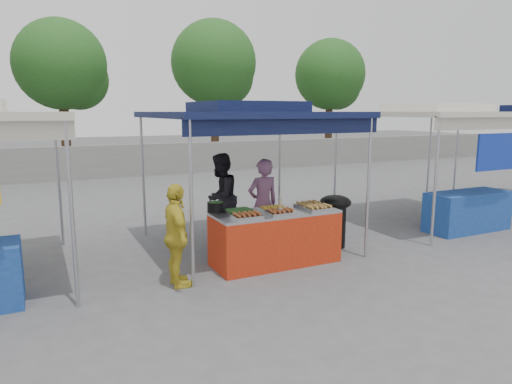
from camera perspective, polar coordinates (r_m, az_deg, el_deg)
name	(u,v)px	position (r m, az deg, el deg)	size (l,w,h in m)	color
ground_plane	(272,261)	(7.51, 2.02, -8.64)	(80.00, 80.00, 0.00)	#505052
back_wall	(135,160)	(17.70, -14.92, 3.84)	(40.00, 0.25, 1.20)	slate
main_canopy	(247,113)	(7.99, -1.18, 9.79)	(3.20, 3.20, 2.57)	#A7A7AE
neighbor_stall_right	(449,150)	(10.45, 22.95, 4.83)	(3.20, 3.20, 2.57)	#A7A7AE
tree_1	(65,69)	(19.52, -22.77, 14.02)	(3.49, 3.42, 5.88)	#3A2616
tree_2	(217,67)	(20.70, -4.95, 15.32)	(3.71, 3.68, 6.33)	#3A2616
tree_3	(332,78)	(23.71, 9.46, 13.91)	(3.52, 3.46, 5.95)	#3A2616
vendor_table	(275,237)	(7.30, 2.41, -5.70)	(2.00, 0.80, 0.85)	#AD280F
food_tray_fl	(247,216)	(6.72, -1.13, -3.04)	(0.42, 0.30, 0.07)	#B2B2B7
food_tray_fm	(281,212)	(6.97, 3.14, -2.57)	(0.42, 0.30, 0.07)	#B2B2B7
food_tray_fr	(318,208)	(7.32, 7.79, -2.04)	(0.42, 0.30, 0.07)	#B2B2B7
food_tray_bl	(239,212)	(7.03, -2.12, -2.45)	(0.42, 0.30, 0.07)	#B2B2B7
food_tray_bm	(272,208)	(7.28, 2.05, -2.03)	(0.42, 0.30, 0.07)	#B2B2B7
food_tray_br	(309,205)	(7.58, 6.64, -1.59)	(0.42, 0.30, 0.07)	#B2B2B7
cooking_pot	(216,207)	(7.18, -5.06, -1.88)	(0.27, 0.27, 0.16)	black
skewer_cup	(281,211)	(6.98, 3.08, -2.43)	(0.08, 0.08, 0.10)	#A7A7AE
wok_burner	(335,216)	(8.29, 9.85, -2.98)	(0.56, 0.56, 0.95)	black
crate_left	(236,246)	(7.82, -2.57, -6.72)	(0.51, 0.35, 0.30)	navy
crate_right	(278,242)	(8.04, 2.73, -6.27)	(0.50, 0.35, 0.30)	navy
crate_stacked	(278,226)	(7.96, 2.75, -4.26)	(0.48, 0.33, 0.29)	navy
vendor_woman	(263,204)	(8.03, 0.87, -1.50)	(0.58, 0.38, 1.60)	#7B4E6F
helper_man	(221,197)	(8.57, -4.44, -0.63)	(0.80, 0.62, 1.64)	black
customer_person	(177,236)	(6.37, -9.89, -5.41)	(0.85, 0.35, 1.45)	gold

